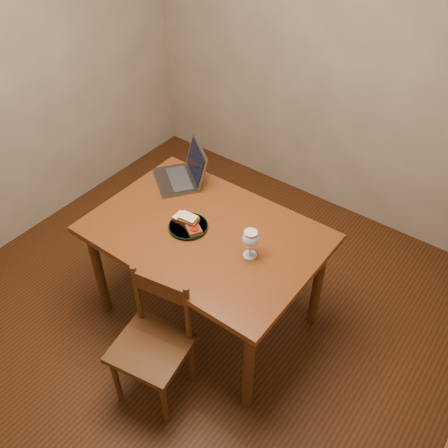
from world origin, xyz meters
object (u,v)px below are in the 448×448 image
Objects in this scene: milk_glass at (250,244)px; chair at (152,340)px; plate at (188,227)px; laptop at (185,171)px; table at (206,242)px.

chair is at bearing -110.51° from milk_glass.
plate is 0.52× the size of laptop.
plate reaches higher than table.
table is at bearing -0.60° from laptop.
laptop reaches higher than milk_glass.
plate is at bearing -11.40° from laptop.
table is at bearing 22.09° from plate.
laptop is at bearing 132.31° from plate.
chair is 2.56× the size of milk_glass.
laptop is at bearing 156.34° from milk_glass.
table is 0.53m from laptop.
laptop is at bearing 109.26° from chair.
chair is 1.08m from laptop.
laptop reaches higher than chair.
chair is 0.72m from milk_glass.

